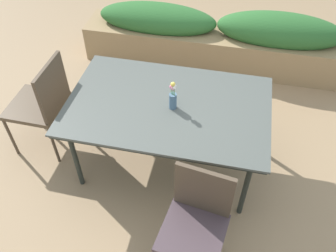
{
  "coord_description": "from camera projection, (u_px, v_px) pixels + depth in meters",
  "views": [
    {
      "loc": [
        0.37,
        -2.17,
        2.68
      ],
      "look_at": [
        -0.08,
        -0.08,
        0.48
      ],
      "focal_mm": 37.91,
      "sensor_mm": 36.0,
      "label": 1
    }
  ],
  "objects": [
    {
      "name": "planter_box",
      "position": [
        217.0,
        39.0,
        4.29
      ],
      "size": [
        3.19,
        0.54,
        0.75
      ],
      "color": "#9E7F56",
      "rests_on": "ground"
    },
    {
      "name": "chair_near_right",
      "position": [
        196.0,
        219.0,
        2.39
      ],
      "size": [
        0.48,
        0.48,
        0.91
      ],
      "rotation": [
        0.0,
        0.0,
        2.99
      ],
      "color": "#46373C",
      "rests_on": "ground"
    },
    {
      "name": "dining_table",
      "position": [
        168.0,
        108.0,
        2.92
      ],
      "size": [
        1.66,
        1.06,
        0.74
      ],
      "color": "#4C514C",
      "rests_on": "ground"
    },
    {
      "name": "ground_plane",
      "position": [
        178.0,
        156.0,
        3.46
      ],
      "size": [
        12.0,
        12.0,
        0.0
      ],
      "primitive_type": "plane",
      "color": "#9E7F5B"
    },
    {
      "name": "flower_vase",
      "position": [
        173.0,
        97.0,
        2.78
      ],
      "size": [
        0.06,
        0.06,
        0.26
      ],
      "color": "slate",
      "rests_on": "dining_table"
    },
    {
      "name": "chair_end_left",
      "position": [
        43.0,
        101.0,
        3.19
      ],
      "size": [
        0.48,
        0.48,
        0.97
      ],
      "rotation": [
        0.0,
        0.0,
        1.56
      ],
      "color": "brown",
      "rests_on": "ground"
    }
  ]
}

